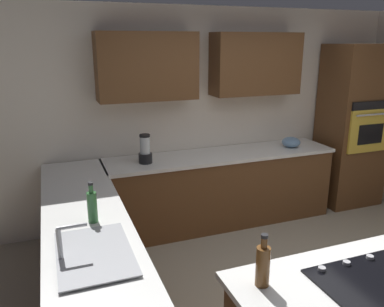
{
  "coord_description": "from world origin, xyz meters",
  "views": [
    {
      "loc": [
        2.0,
        2.32,
        2.2
      ],
      "look_at": [
        0.59,
        -1.43,
        1.03
      ],
      "focal_mm": 36.05,
      "sensor_mm": 36.0,
      "label": 1
    }
  ],
  "objects_px": {
    "wall_oven": "(353,126)",
    "blender": "(145,151)",
    "oil_bottle": "(263,265)",
    "dish_soap_bottle": "(92,206)",
    "mixing_bowl": "(291,142)",
    "sink_unit": "(93,253)"
  },
  "relations": [
    {
      "from": "mixing_bowl",
      "to": "blender",
      "type": "bearing_deg",
      "value": 0.0
    },
    {
      "from": "dish_soap_bottle",
      "to": "wall_oven",
      "type": "bearing_deg",
      "value": -159.98
    },
    {
      "from": "wall_oven",
      "to": "dish_soap_bottle",
      "type": "height_order",
      "value": "wall_oven"
    },
    {
      "from": "wall_oven",
      "to": "oil_bottle",
      "type": "distance_m",
      "value": 3.75
    },
    {
      "from": "sink_unit",
      "to": "dish_soap_bottle",
      "type": "relative_size",
      "value": 2.23
    },
    {
      "from": "mixing_bowl",
      "to": "dish_soap_bottle",
      "type": "xyz_separation_m",
      "value": [
        2.62,
        1.28,
        0.06
      ]
    },
    {
      "from": "dish_soap_bottle",
      "to": "oil_bottle",
      "type": "relative_size",
      "value": 1.01
    },
    {
      "from": "oil_bottle",
      "to": "sink_unit",
      "type": "bearing_deg",
      "value": -37.46
    },
    {
      "from": "wall_oven",
      "to": "sink_unit",
      "type": "distance_m",
      "value": 4.1
    },
    {
      "from": "sink_unit",
      "to": "dish_soap_bottle",
      "type": "xyz_separation_m",
      "value": [
        -0.06,
        -0.48,
        0.11
      ]
    },
    {
      "from": "wall_oven",
      "to": "oil_bottle",
      "type": "xyz_separation_m",
      "value": [
        2.84,
        2.44,
        -0.06
      ]
    },
    {
      "from": "wall_oven",
      "to": "dish_soap_bottle",
      "type": "bearing_deg",
      "value": 20.02
    },
    {
      "from": "blender",
      "to": "mixing_bowl",
      "type": "relative_size",
      "value": 1.39
    },
    {
      "from": "blender",
      "to": "wall_oven",
      "type": "bearing_deg",
      "value": -179.32
    },
    {
      "from": "mixing_bowl",
      "to": "oil_bottle",
      "type": "relative_size",
      "value": 0.75
    },
    {
      "from": "mixing_bowl",
      "to": "wall_oven",
      "type": "bearing_deg",
      "value": -178.04
    },
    {
      "from": "wall_oven",
      "to": "sink_unit",
      "type": "relative_size",
      "value": 3.1
    },
    {
      "from": "blender",
      "to": "dish_soap_bottle",
      "type": "distance_m",
      "value": 1.47
    },
    {
      "from": "blender",
      "to": "mixing_bowl",
      "type": "distance_m",
      "value": 1.9
    },
    {
      "from": "blender",
      "to": "mixing_bowl",
      "type": "height_order",
      "value": "blender"
    },
    {
      "from": "wall_oven",
      "to": "blender",
      "type": "relative_size",
      "value": 6.68
    },
    {
      "from": "oil_bottle",
      "to": "wall_oven",
      "type": "bearing_deg",
      "value": -139.28
    }
  ]
}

